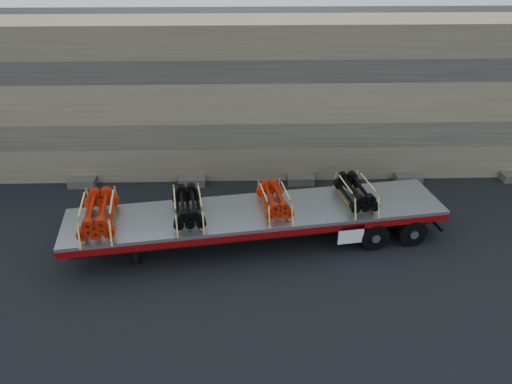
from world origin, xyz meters
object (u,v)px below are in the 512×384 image
trailer (257,226)px  bundle_front (99,214)px  bundle_midfront (188,207)px  bundle_rear (356,193)px  bundle_midrear (274,200)px

trailer → bundle_front: bearing=180.0°
bundle_midfront → bundle_rear: 6.22m
bundle_front → bundle_midrear: bundle_front is taller
bundle_midrear → bundle_rear: (3.07, 0.46, 0.02)m
trailer → bundle_rear: bearing=-0.0°
trailer → bundle_rear: (3.69, 0.55, 1.06)m
trailer → bundle_rear: 3.88m
bundle_midfront → bundle_front: bearing=180.0°
bundle_midfront → bundle_midrear: bearing=0.0°
bundle_front → bundle_midrear: bearing=0.0°
bundle_front → bundle_midrear: (6.11, 0.92, -0.08)m
bundle_midfront → bundle_rear: bundle_midfront is taller
bundle_front → bundle_rear: 9.28m
bundle_midfront → bundle_rear: (6.15, 0.92, -0.01)m
bundle_front → bundle_rear: (9.17, 1.38, -0.05)m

